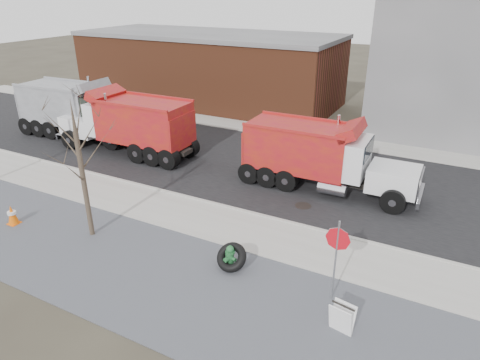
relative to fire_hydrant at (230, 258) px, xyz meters
The scene contains 16 objects.
ground 3.16m from the fire_hydrant, 139.22° to the left, with size 120.00×120.00×0.00m, color #383328.
gravel_verge 2.81m from the fire_hydrant, 148.49° to the right, with size 60.00×5.00×0.03m, color slate.
sidewalk 3.32m from the fire_hydrant, 135.94° to the left, with size 60.00×2.50×0.06m, color #9E9B93.
curb 4.32m from the fire_hydrant, 123.41° to the left, with size 60.00×0.15×0.11m, color #9E9B93.
road 8.69m from the fire_hydrant, 105.87° to the left, with size 60.00×9.40×0.02m, color black.
far_sidewalk 14.25m from the fire_hydrant, 99.59° to the left, with size 60.00×2.00×0.06m, color #9E9B93.
building_brick 22.82m from the fire_hydrant, 123.01° to the left, with size 20.20×8.20×5.30m.
bare_tree 6.30m from the fire_hydrant, behind, with size 3.20×3.20×5.20m.
fire_hydrant is the anchor object (origin of this frame).
truck_tire 0.07m from the fire_hydrant, 11.94° to the left, with size 1.02×0.95×0.88m.
stop_sign 3.67m from the fire_hydrant, ahead, with size 0.72×0.06×2.65m.
sandwich_board 4.15m from the fire_hydrant, 15.81° to the right, with size 0.70×0.51×0.89m.
traffic_cone_far 8.97m from the fire_hydrant, behind, with size 0.42×0.42×0.81m.
dump_truck_red_a 7.39m from the fire_hydrant, 85.54° to the left, with size 8.08×2.33×3.26m.
dump_truck_red_b 12.16m from the fire_hydrant, 145.62° to the left, with size 8.17×2.50×3.45m.
dump_truck_grey 16.63m from the fire_hydrant, 152.93° to the left, with size 7.85×2.84×3.52m.
Camera 1 is at (8.04, -12.17, 8.47)m, focal length 32.00 mm.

